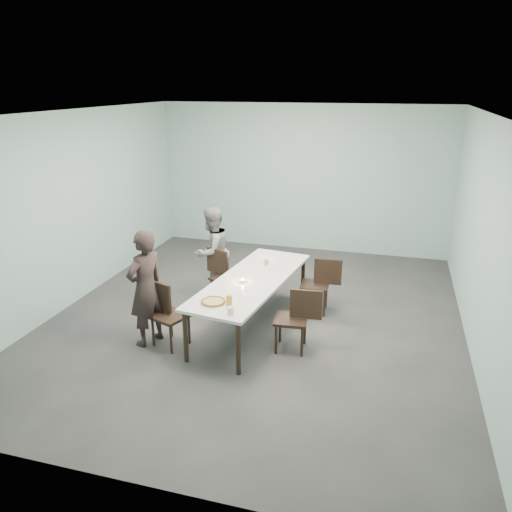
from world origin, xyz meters
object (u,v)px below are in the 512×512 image
(chair_far_left, at_px, (223,273))
(pizza, at_px, (213,302))
(chair_near_left, at_px, (166,310))
(side_plate, at_px, (246,294))
(chair_far_right, at_px, (320,281))
(diner_far, at_px, (212,252))
(table, at_px, (252,283))
(beer_glass, at_px, (229,301))
(tealight, at_px, (242,281))
(chair_near_right, at_px, (297,315))
(water_tumbler, at_px, (231,311))
(amber_tumbler, at_px, (266,262))
(diner_near, at_px, (146,288))

(chair_far_left, xyz_separation_m, pizza, (0.46, -1.64, 0.27))
(chair_near_left, height_order, side_plate, chair_near_left)
(chair_far_right, xyz_separation_m, pizza, (-1.11, -1.70, 0.27))
(chair_far_right, bearing_deg, diner_far, -9.00)
(table, height_order, beer_glass, beer_glass)
(table, relative_size, tealight, 48.19)
(pizza, distance_m, tealight, 0.77)
(chair_near_right, bearing_deg, water_tumbler, 40.70)
(chair_far_left, height_order, beer_glass, beer_glass)
(chair_far_right, xyz_separation_m, beer_glass, (-0.88, -1.73, 0.32))
(table, xyz_separation_m, chair_far_right, (0.87, 0.78, -0.19))
(amber_tumbler, bearing_deg, side_plate, -88.30)
(beer_glass, bearing_deg, chair_far_left, 112.17)
(chair_near_left, xyz_separation_m, chair_far_left, (0.28, 1.50, 0.00))
(water_tumbler, bearing_deg, pizza, 142.46)
(side_plate, height_order, water_tumbler, water_tumbler)
(table, bearing_deg, water_tumbler, -86.38)
(table, distance_m, chair_near_left, 1.26)
(chair_near_right, relative_size, tealight, 15.54)
(chair_near_left, xyz_separation_m, side_plate, (1.06, 0.23, 0.25))
(water_tumbler, distance_m, amber_tumbler, 1.78)
(chair_near_left, bearing_deg, beer_glass, 10.68)
(water_tumbler, bearing_deg, diner_far, 115.90)
(diner_far, xyz_separation_m, tealight, (0.88, -1.14, 0.02))
(beer_glass, bearing_deg, chair_near_right, 31.90)
(table, distance_m, side_plate, 0.56)
(chair_far_left, relative_size, diner_near, 0.54)
(chair_far_right, height_order, diner_far, diner_far)
(chair_far_right, height_order, pizza, chair_far_right)
(chair_near_right, bearing_deg, amber_tumbler, -61.25)
(diner_far, bearing_deg, side_plate, 57.47)
(amber_tumbler, bearing_deg, tealight, -99.99)
(side_plate, bearing_deg, table, 99.14)
(beer_glass, bearing_deg, diner_near, 173.99)
(diner_far, relative_size, pizza, 4.39)
(diner_near, bearing_deg, pizza, 105.48)
(beer_glass, bearing_deg, side_plate, 76.09)
(chair_near_left, bearing_deg, amber_tumbler, 74.56)
(chair_near_right, distance_m, water_tumbler, 1.01)
(table, bearing_deg, tealight, -117.26)
(diner_far, relative_size, side_plate, 8.30)
(chair_far_right, height_order, side_plate, chair_far_right)
(chair_far_left, bearing_deg, chair_near_left, -77.94)
(beer_glass, distance_m, amber_tumbler, 1.58)
(chair_far_right, xyz_separation_m, diner_far, (-1.83, 0.20, 0.25))
(table, xyz_separation_m, diner_near, (-1.22, -0.83, 0.11))
(chair_far_right, distance_m, diner_near, 2.66)
(diner_far, bearing_deg, chair_near_right, 72.84)
(table, height_order, chair_far_left, chair_far_left)
(diner_far, distance_m, beer_glass, 2.15)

